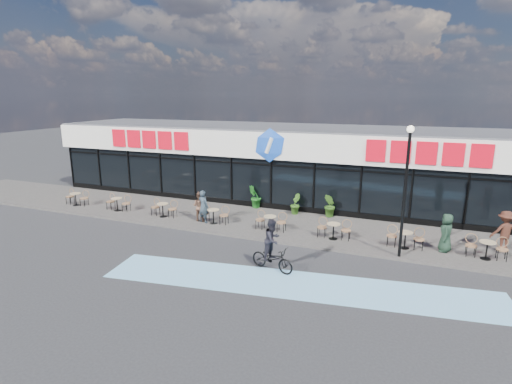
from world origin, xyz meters
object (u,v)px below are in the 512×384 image
(patron_left, at_px, (203,206))
(potted_plant_mid, at_px, (295,204))
(bistro_set_0, at_px, (77,197))
(cyclist_a, at_px, (272,251))
(lamp_post, at_px, (406,181))
(potted_plant_left, at_px, (255,197))
(potted_plant_right, at_px, (330,206))
(pedestrian_c, at_px, (505,231))
(pedestrian_a, at_px, (446,233))
(patron_right, at_px, (200,206))

(patron_left, bearing_deg, potted_plant_mid, -129.07)
(bistro_set_0, height_order, cyclist_a, cyclist_a)
(bistro_set_0, distance_m, potted_plant_mid, 13.00)
(lamp_post, relative_size, cyclist_a, 2.60)
(potted_plant_left, xyz_separation_m, potted_plant_mid, (2.50, -0.25, -0.10))
(lamp_post, relative_size, patron_left, 3.12)
(potted_plant_right, bearing_deg, patron_left, -150.58)
(bistro_set_0, distance_m, potted_plant_right, 14.89)
(potted_plant_left, distance_m, pedestrian_c, 12.36)
(potted_plant_mid, distance_m, pedestrian_a, 7.95)
(patron_right, distance_m, pedestrian_a, 11.67)
(potted_plant_left, bearing_deg, potted_plant_right, -2.15)
(lamp_post, distance_m, pedestrian_a, 3.17)
(potted_plant_mid, distance_m, potted_plant_right, 1.92)
(pedestrian_c, xyz_separation_m, cyclist_a, (-8.45, -5.24, -0.19))
(potted_plant_mid, xyz_separation_m, patron_left, (-3.95, -3.22, 0.28))
(lamp_post, bearing_deg, cyclist_a, -145.98)
(pedestrian_c, relative_size, cyclist_a, 0.86)
(bistro_set_0, bearing_deg, potted_plant_right, 12.31)
(patron_left, relative_size, pedestrian_a, 1.03)
(pedestrian_c, bearing_deg, potted_plant_right, -35.63)
(lamp_post, bearing_deg, patron_right, 173.51)
(patron_left, distance_m, patron_right, 0.37)
(lamp_post, distance_m, potted_plant_mid, 7.49)
(bistro_set_0, bearing_deg, lamp_post, -3.43)
(potted_plant_mid, height_order, potted_plant_right, potted_plant_right)
(patron_right, xyz_separation_m, pedestrian_c, (13.94, 1.11, 0.09))
(patron_right, relative_size, cyclist_a, 0.77)
(potted_plant_left, height_order, patron_right, patron_right)
(pedestrian_c, bearing_deg, potted_plant_left, -31.20)
(pedestrian_c, bearing_deg, lamp_post, 8.24)
(potted_plant_left, height_order, pedestrian_c, pedestrian_c)
(lamp_post, distance_m, patron_left, 9.92)
(potted_plant_left, relative_size, patron_left, 0.79)
(bistro_set_0, xyz_separation_m, patron_left, (8.68, -0.14, 0.39))
(potted_plant_mid, distance_m, patron_left, 5.11)
(patron_right, bearing_deg, potted_plant_left, -119.27)
(lamp_post, xyz_separation_m, patron_right, (-9.93, 1.13, -2.36))
(potted_plant_right, height_order, pedestrian_c, pedestrian_c)
(potted_plant_mid, relative_size, patron_right, 0.73)
(patron_right, height_order, pedestrian_c, pedestrian_c)
(potted_plant_right, xyz_separation_m, patron_right, (-6.19, -3.14, 0.14))
(potted_plant_right, relative_size, patron_left, 0.75)
(potted_plant_right, bearing_deg, potted_plant_left, 177.85)
(potted_plant_right, bearing_deg, cyclist_a, -95.51)
(bistro_set_0, bearing_deg, patron_left, -0.90)
(cyclist_a, bearing_deg, potted_plant_left, 116.58)
(lamp_post, relative_size, patron_right, 3.40)
(lamp_post, bearing_deg, pedestrian_a, 36.36)
(potted_plant_left, bearing_deg, potted_plant_mid, -5.72)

